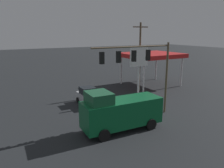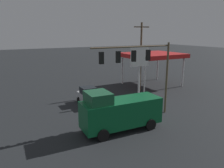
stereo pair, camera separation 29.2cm
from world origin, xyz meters
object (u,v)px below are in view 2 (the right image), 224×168
at_px(traffic_signal_assembly, 140,62).
at_px(price_sign, 140,60).
at_px(utility_pole, 141,56).
at_px(delivery_truck, 119,111).
at_px(hatchback_crossing, 89,96).

bearing_deg(traffic_signal_assembly, price_sign, -125.33).
distance_m(utility_pole, price_sign, 4.26).
bearing_deg(delivery_truck, hatchback_crossing, -91.00).
xyz_separation_m(traffic_signal_assembly, price_sign, (-3.56, -5.03, -0.53)).
distance_m(traffic_signal_assembly, delivery_truck, 5.02).
relative_size(price_sign, hatchback_crossing, 1.72).
relative_size(traffic_signal_assembly, price_sign, 1.27).
bearing_deg(price_sign, delivery_truck, 44.54).
distance_m(hatchback_crossing, delivery_truck, 7.72).
distance_m(traffic_signal_assembly, price_sign, 6.18).
bearing_deg(delivery_truck, traffic_signal_assembly, -152.24).
bearing_deg(price_sign, utility_pole, -127.80).
xyz_separation_m(utility_pole, delivery_truck, (9.17, 9.82, -3.29)).
bearing_deg(utility_pole, delivery_truck, 46.96).
relative_size(hatchback_crossing, delivery_truck, 0.55).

